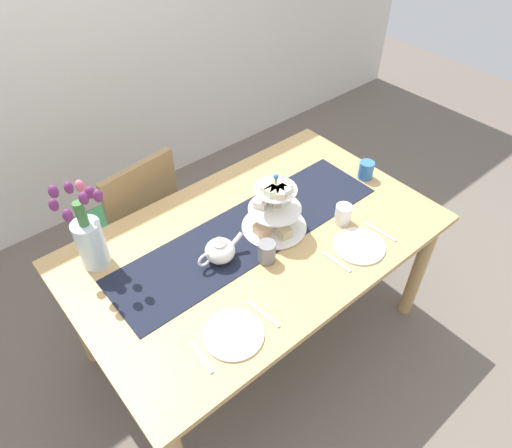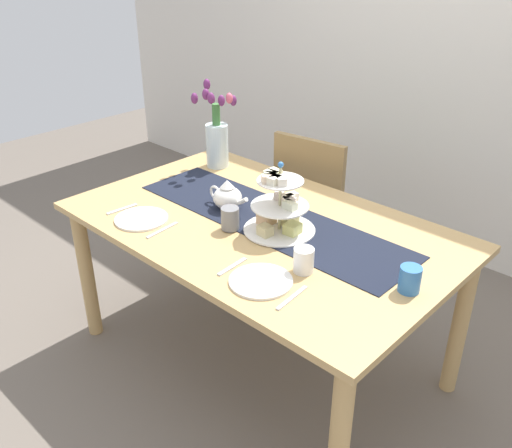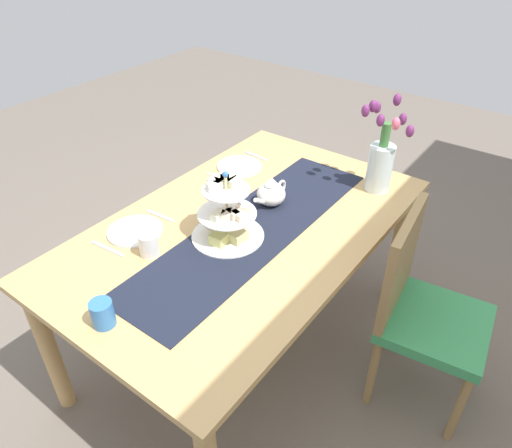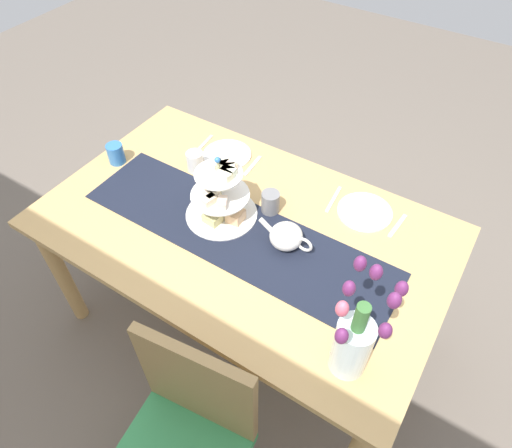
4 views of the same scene
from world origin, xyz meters
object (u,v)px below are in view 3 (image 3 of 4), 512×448
object	(u,v)px
chair_left	(421,306)
dinner_plate_left	(239,166)
knife_left	(221,178)
mug_grey	(228,200)
tiered_cake_stand	(228,216)
fork_left	(256,156)
teapot	(271,193)
dinner_plate_right	(135,231)
knife_right	(107,249)
tulip_vase	(381,159)
fork_right	(160,216)
mug_white_text	(149,244)
mug_orange	(102,314)
dining_table	(244,243)

from	to	relation	value
chair_left	dinner_plate_left	xyz separation A→B (m)	(-0.14, -1.07, 0.25)
chair_left	knife_left	distance (m)	1.10
knife_left	mug_grey	size ratio (longest dim) A/B	1.79
tiered_cake_stand	fork_left	distance (m)	0.73
teapot	dinner_plate_right	bearing A→B (deg)	-32.98
chair_left	tiered_cake_stand	world-z (taller)	tiered_cake_stand
tiered_cake_stand	knife_right	size ratio (longest dim) A/B	1.79
mug_grey	teapot	bearing A→B (deg)	139.24
chair_left	knife_left	world-z (taller)	chair_left
tulip_vase	fork_right	bearing A→B (deg)	-40.11
teapot	dinner_plate_left	bearing A→B (deg)	-119.70
dinner_plate_left	knife_left	size ratio (longest dim) A/B	1.35
mug_white_text	mug_grey	bearing A→B (deg)	174.01
fork_right	mug_orange	world-z (taller)	mug_orange
fork_left	knife_left	bearing A→B (deg)	0.00
dinner_plate_right	knife_right	size ratio (longest dim) A/B	1.35
teapot	dinner_plate_right	size ratio (longest dim) A/B	1.04
tiered_cake_stand	teapot	distance (m)	0.31
dinner_plate_left	fork_right	distance (m)	0.56
dining_table	fork_left	bearing A→B (deg)	-148.17
knife_left	fork_right	xyz separation A→B (m)	(0.42, 0.00, 0.00)
tiered_cake_stand	knife_right	distance (m)	0.50
chair_left	knife_right	xyz separation A→B (m)	(0.71, -1.07, 0.25)
mug_grey	chair_left	bearing A→B (deg)	102.76
dinner_plate_left	fork_right	bearing A→B (deg)	0.00
chair_left	mug_grey	bearing A→B (deg)	-77.24
mug_orange	dinner_plate_left	bearing A→B (deg)	-164.32
tiered_cake_stand	fork_right	distance (m)	0.36
chair_left	mug_grey	size ratio (longest dim) A/B	9.58
tiered_cake_stand	mug_grey	world-z (taller)	tiered_cake_stand
dining_table	mug_orange	size ratio (longest dim) A/B	17.52
teapot	mug_grey	distance (m)	0.20
dining_table	dinner_plate_left	distance (m)	0.53
fork_right	dining_table	bearing A→B (deg)	116.59
dining_table	knife_left	size ratio (longest dim) A/B	9.79
knife_right	mug_orange	xyz separation A→B (m)	(0.26, 0.31, 0.04)
tiered_cake_stand	dinner_plate_right	size ratio (longest dim) A/B	1.32
chair_left	tiered_cake_stand	bearing A→B (deg)	-64.41
tulip_vase	teapot	bearing A→B (deg)	-38.26
dinner_plate_left	mug_white_text	bearing A→B (deg)	11.72
dinner_plate_right	fork_right	size ratio (longest dim) A/B	1.53
teapot	knife_left	bearing A→B (deg)	-97.83
chair_left	tiered_cake_stand	xyz separation A→B (m)	(0.35, -0.74, 0.35)
teapot	knife_left	distance (m)	0.34
teapot	knife_right	size ratio (longest dim) A/B	1.40
tiered_cake_stand	mug_white_text	size ratio (longest dim) A/B	3.20
teapot	fork_right	bearing A→B (deg)	-42.07
dinner_plate_right	fork_right	world-z (taller)	dinner_plate_right
dining_table	tulip_vase	size ratio (longest dim) A/B	3.69
teapot	tulip_vase	xyz separation A→B (m)	(-0.41, 0.33, 0.10)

